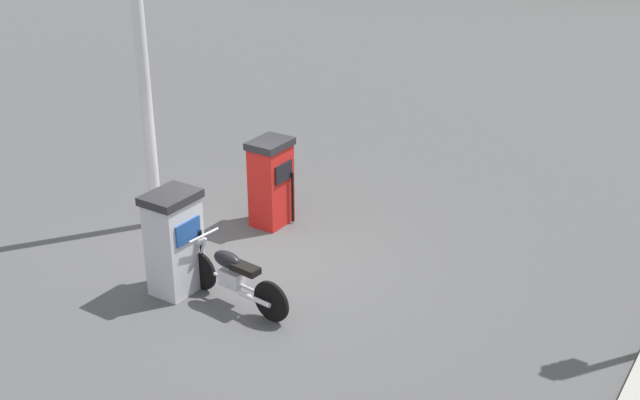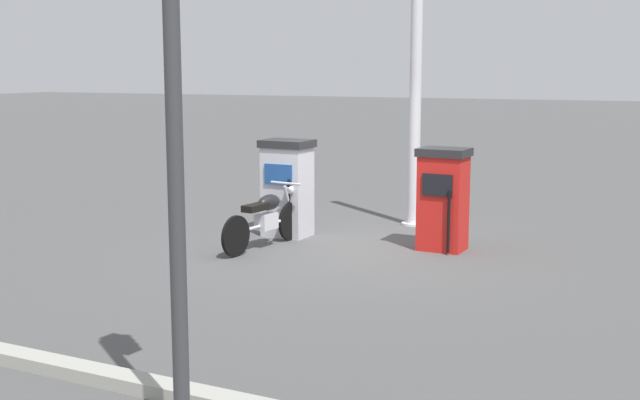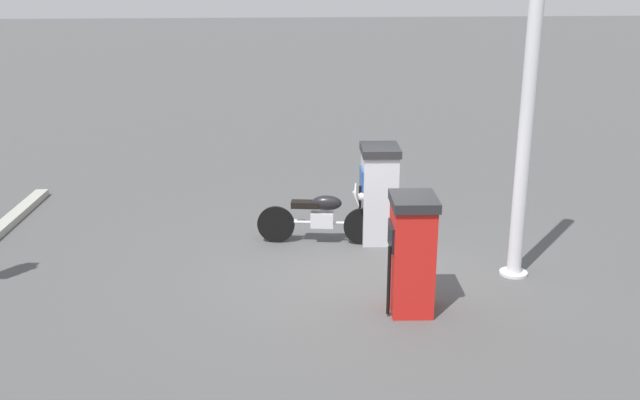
# 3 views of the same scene
# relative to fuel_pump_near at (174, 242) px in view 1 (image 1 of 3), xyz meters

# --- Properties ---
(ground_plane) EXTENTS (120.00, 120.00, 0.00)m
(ground_plane) POSITION_rel_fuel_pump_near_xyz_m (0.53, 1.29, -0.79)
(ground_plane) COLOR #4C4C4C
(fuel_pump_near) EXTENTS (0.68, 0.80, 1.56)m
(fuel_pump_near) POSITION_rel_fuel_pump_near_xyz_m (0.00, 0.00, 0.00)
(fuel_pump_near) COLOR silver
(fuel_pump_near) RESTS_ON ground
(fuel_pump_far) EXTENTS (0.64, 0.75, 1.53)m
(fuel_pump_far) POSITION_rel_fuel_pump_near_xyz_m (0.00, 2.58, -0.02)
(fuel_pump_far) COLOR red
(fuel_pump_far) RESTS_ON ground
(motorcycle_near_pump) EXTENTS (1.97, 0.64, 0.94)m
(motorcycle_near_pump) POSITION_rel_fuel_pump_near_xyz_m (0.93, 0.09, -0.32)
(motorcycle_near_pump) COLOR black
(motorcycle_near_pump) RESTS_ON ground
(canopy_support_pole) EXTENTS (0.40, 0.40, 4.64)m
(canopy_support_pole) POSITION_rel_fuel_pump_near_xyz_m (-1.72, 1.57, 1.45)
(canopy_support_pole) COLOR silver
(canopy_support_pole) RESTS_ON ground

